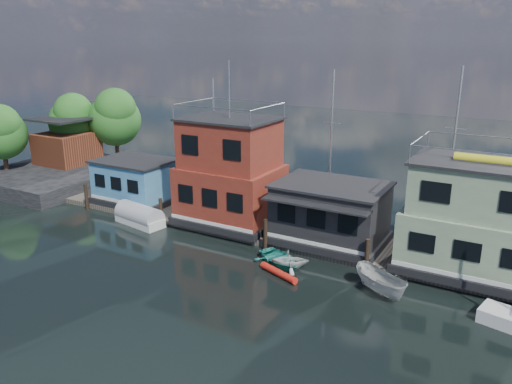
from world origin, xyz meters
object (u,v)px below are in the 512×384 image
Objects in this scene: dinghy_teal at (280,259)px; red_kayak at (278,273)px; houseboat_blue at (136,181)px; motorboat at (381,283)px; houseboat_red at (231,174)px; dinghy_white at (290,260)px; houseboat_green at (476,220)px; houseboat_dark at (330,213)px; tarp_runabout at (140,216)px.

red_kayak is at bearing -127.85° from dinghy_teal.
houseboat_blue is 1.67× the size of motorboat.
houseboat_blue is at bearing -180.00° from houseboat_red.
houseboat_blue is 17.45m from dinghy_white.
houseboat_green is at bearing 0.00° from houseboat_blue.
dinghy_white is (-0.75, -4.63, -1.80)m from houseboat_dark.
houseboat_blue is 2.73× the size of dinghy_white.
red_kayak is at bearing -149.53° from houseboat_green.
houseboat_dark reaches higher than dinghy_white.
houseboat_green is 2.41× the size of dinghy_teal.
dinghy_white is 0.53× the size of tarp_runabout.
dinghy_teal is (6.41, -4.36, -3.74)m from houseboat_red.
houseboat_blue is at bearing 179.94° from houseboat_dark.
tarp_runabout is at bearing 58.80° from dinghy_white.
tarp_runabout is at bearing 113.27° from dinghy_teal.
dinghy_teal is at bearing 117.12° from motorboat.
houseboat_blue is 4.89m from tarp_runabout.
dinghy_white reaches higher than red_kayak.
dinghy_teal reaches higher than red_kayak.
tarp_runabout is (-13.49, 1.36, 0.02)m from dinghy_white.
dinghy_teal is at bearing 4.94° from tarp_runabout.
red_kayak is 1.63m from dinghy_teal.
houseboat_blue is 26.53m from houseboat_green.
red_kayak is at bearing -1.09° from tarp_runabout.
houseboat_blue is at bearing 144.44° from tarp_runabout.
houseboat_red is 9.29m from dinghy_white.
tarp_runabout is at bearing -170.09° from red_kayak.
houseboat_red is at bearing 31.86° from dinghy_white.
houseboat_red is 14.43m from motorboat.
dinghy_white is (-9.75, -4.65, -2.93)m from houseboat_green.
houseboat_green reaches higher than tarp_runabout.
houseboat_green is at bearing -39.55° from dinghy_teal.
houseboat_green is 11.20m from dinghy_white.
dinghy_white is at bearing -15.52° from houseboat_blue.
motorboat is at bearing 4.42° from tarp_runabout.
dinghy_teal is at bearing -157.64° from houseboat_green.
red_kayak is (7.07, -5.84, -3.89)m from houseboat_red.
houseboat_green reaches higher than dinghy_teal.
tarp_runabout reaches higher than motorboat.
houseboat_dark is 1.93× the size of motorboat.
houseboat_blue is at bearing 49.03° from dinghy_white.
houseboat_dark is at bearing 101.68° from red_kayak.
houseboat_green reaches higher than red_kayak.
tarp_runabout is at bearing -45.32° from houseboat_blue.
houseboat_green is 2.19× the size of motorboat.
dinghy_white is at bearing -154.52° from houseboat_green.
houseboat_blue reaches higher than red_kayak.
houseboat_red reaches higher than dinghy_teal.
tarp_runabout is 1.51× the size of red_kayak.
houseboat_dark is 1.68× the size of tarp_runabout.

